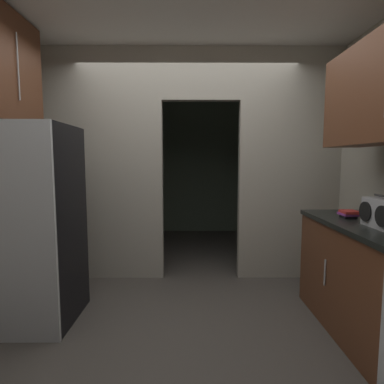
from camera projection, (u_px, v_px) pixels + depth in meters
name	position (u px, v px, depth m)	size (l,w,h in m)	color
ground	(186.00, 334.00, 2.51)	(20.00, 20.00, 0.00)	#47423D
kitchen_overhead_slab	(186.00, 5.00, 2.62)	(3.98, 6.55, 0.06)	silver
kitchen_partition	(184.00, 160.00, 3.64)	(3.58, 0.12, 2.69)	#ADA899
adjoining_room_shell	(188.00, 164.00, 5.40)	(3.58, 2.54, 2.69)	slate
refrigerator	(26.00, 225.00, 2.66)	(0.82, 0.74, 1.70)	black
boombox	(383.00, 214.00, 2.23)	(0.15, 0.35, 0.24)	#B2B2B7
book_stack	(349.00, 214.00, 2.64)	(0.14, 0.16, 0.07)	black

